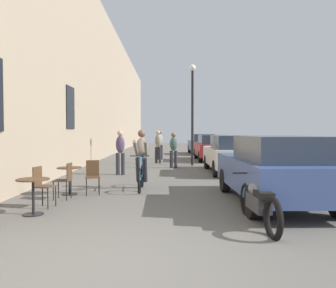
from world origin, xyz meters
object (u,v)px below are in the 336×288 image
(cafe_table_mid, at_px, (69,175))
(pedestrian_mid, at_px, (174,148))
(cafe_table_near, at_px, (33,189))
(pedestrian_far, at_px, (158,145))
(parked_car_second, at_px, (231,153))
(parked_motorcycle, at_px, (259,203))
(pedestrian_near, at_px, (120,150))
(parked_car_fourth, at_px, (202,144))
(cyclist_on_bicycle, at_px, (141,161))
(street_lamp, at_px, (192,102))
(cafe_chair_mid_toward_wall, at_px, (65,178))
(parked_car_third, at_px, (212,147))
(cafe_chair_mid_toward_street, at_px, (93,175))
(pedestrian_furthest, at_px, (160,143))
(parked_car_nearest, at_px, (274,169))
(cafe_chair_near_toward_street, at_px, (42,184))

(cafe_table_mid, distance_m, pedestrian_mid, 7.18)
(cafe_table_near, distance_m, pedestrian_far, 11.36)
(parked_car_second, xyz_separation_m, parked_motorcycle, (-0.97, -7.70, -0.37))
(pedestrian_mid, distance_m, parked_motorcycle, 9.64)
(cafe_table_mid, height_order, pedestrian_far, pedestrian_far)
(pedestrian_near, bearing_deg, parked_car_fourth, 70.00)
(cyclist_on_bicycle, height_order, street_lamp, street_lamp)
(cafe_table_mid, height_order, parked_car_fourth, parked_car_fourth)
(cafe_chair_mid_toward_wall, bearing_deg, pedestrian_far, 77.97)
(parked_car_third, xyz_separation_m, parked_car_fourth, (0.01, 5.56, 0.00))
(cafe_table_near, xyz_separation_m, cafe_chair_mid_toward_street, (0.70, 2.26, -0.00))
(cafe_chair_mid_toward_wall, bearing_deg, pedestrian_furthest, 80.00)
(parked_car_nearest, bearing_deg, cafe_table_near, -168.81)
(cafe_table_near, distance_m, cyclist_on_bicycle, 3.61)
(cafe_chair_mid_toward_street, xyz_separation_m, parked_car_second, (4.55, 4.65, 0.26))
(cafe_table_mid, height_order, pedestrian_near, pedestrian_near)
(cafe_chair_near_toward_street, bearing_deg, cafe_table_mid, 83.18)
(pedestrian_far, height_order, parked_motorcycle, pedestrian_far)
(pedestrian_far, xyz_separation_m, parked_car_second, (3.03, -4.22, -0.19))
(cafe_chair_near_toward_street, xyz_separation_m, pedestrian_far, (2.29, 10.45, 0.45))
(cafe_table_near, height_order, pedestrian_near, pedestrian_near)
(pedestrian_near, bearing_deg, street_lamp, 49.95)
(cafe_table_near, bearing_deg, parked_car_second, 52.80)
(cyclist_on_bicycle, height_order, parked_car_fourth, cyclist_on_bicycle)
(cafe_table_mid, distance_m, parked_car_third, 11.74)
(cafe_chair_mid_toward_street, height_order, cyclist_on_bicycle, cyclist_on_bicycle)
(parked_car_second, bearing_deg, pedestrian_furthest, 114.59)
(cafe_chair_near_toward_street, height_order, cafe_chair_mid_toward_wall, same)
(cafe_table_mid, xyz_separation_m, pedestrian_far, (2.12, 8.95, 0.45))
(pedestrian_far, bearing_deg, cafe_chair_mid_toward_street, -99.72)
(cafe_table_near, height_order, pedestrian_mid, pedestrian_mid)
(pedestrian_far, bearing_deg, cafe_table_mid, -103.30)
(cafe_chair_mid_toward_street, distance_m, parked_car_fourth, 16.67)
(pedestrian_far, bearing_deg, pedestrian_near, -105.38)
(parked_car_second, height_order, parked_car_third, parked_car_second)
(cafe_chair_mid_toward_wall, bearing_deg, parked_car_fourth, 73.12)
(pedestrian_near, relative_size, parked_car_fourth, 0.41)
(parked_motorcycle, bearing_deg, parked_car_fourth, 87.06)
(parked_motorcycle, bearing_deg, pedestrian_far, 99.79)
(parked_car_second, bearing_deg, pedestrian_mid, 140.97)
(street_lamp, relative_size, parked_car_second, 1.16)
(cyclist_on_bicycle, distance_m, parked_car_third, 10.25)
(parked_car_second, xyz_separation_m, parked_car_third, (0.00, 5.82, -0.02))
(cafe_chair_near_toward_street, bearing_deg, parked_car_nearest, 3.64)
(pedestrian_furthest, height_order, parked_car_second, pedestrian_furthest)
(pedestrian_furthest, relative_size, parked_car_nearest, 0.39)
(pedestrian_near, height_order, pedestrian_mid, pedestrian_near)
(cafe_table_near, distance_m, cafe_chair_mid_toward_wall, 1.57)
(pedestrian_near, bearing_deg, parked_car_second, 8.02)
(pedestrian_far, height_order, parked_car_third, pedestrian_far)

